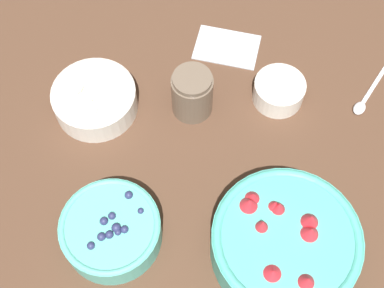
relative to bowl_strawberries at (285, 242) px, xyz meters
name	(u,v)px	position (x,y,z in m)	size (l,w,h in m)	color
ground_plane	(218,148)	(-0.16, 0.16, -0.05)	(4.00, 4.00, 0.00)	#4C3323
bowl_strawberries	(285,242)	(0.00, 0.00, 0.00)	(0.24, 0.24, 0.10)	#47AD9E
bowl_blueberries	(111,230)	(-0.28, -0.06, -0.01)	(0.17, 0.17, 0.07)	#56B7A8
bowl_bananas	(95,98)	(-0.41, 0.17, -0.01)	(0.16, 0.16, 0.06)	silver
bowl_cream	(279,89)	(-0.08, 0.30, -0.02)	(0.10, 0.10, 0.06)	white
jar_chocolate	(192,94)	(-0.23, 0.23, 0.00)	(0.08, 0.08, 0.10)	brown
napkin	(227,47)	(-0.20, 0.39, -0.04)	(0.14, 0.10, 0.01)	#B2BCC6
spoon	(365,99)	(0.09, 0.34, -0.04)	(0.06, 0.14, 0.01)	silver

